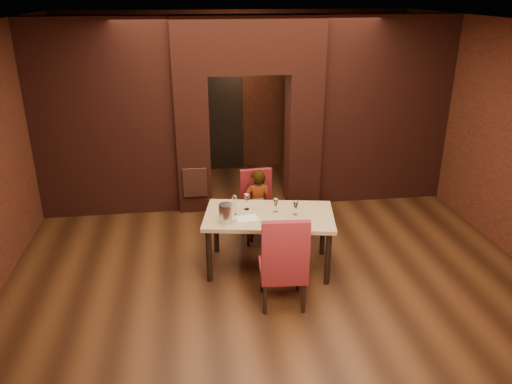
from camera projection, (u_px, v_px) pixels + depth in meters
floor at (267, 258)px, 7.15m from camera, size 8.00×8.00×0.00m
ceiling at (269, 23)px, 5.93m from camera, size 7.00×8.00×0.04m
wall_back at (236, 92)px, 10.21m from camera, size 7.00×0.04×3.20m
wall_front at (378, 360)px, 2.88m from camera, size 7.00×0.04×3.20m
pillar_left at (193, 143)px, 8.42m from camera, size 0.55×0.55×2.30m
pillar_right at (303, 139)px, 8.67m from camera, size 0.55×0.55×2.30m
lintel at (248, 44)px, 7.94m from camera, size 2.45×0.55×0.90m
wing_wall_left at (104, 120)px, 8.07m from camera, size 2.28×0.35×3.20m
wing_wall_right at (383, 111)px, 8.68m from camera, size 2.28×0.35×3.20m
vent_panel at (195, 183)px, 8.38m from camera, size 0.40×0.03×0.50m
rear_door at (218, 120)px, 10.31m from camera, size 0.90×0.08×2.10m
rear_door_frame at (218, 120)px, 10.27m from camera, size 1.02×0.04×2.22m
dining_table at (269, 241)px, 6.78m from camera, size 1.85×1.25×0.80m
chair_far at (259, 207)px, 7.49m from camera, size 0.52×0.52×1.07m
chair_near at (283, 259)px, 5.93m from camera, size 0.59×0.59×1.20m
person_seated at (257, 206)px, 7.43m from camera, size 0.42×0.29×1.14m
wine_glass_a at (247, 202)px, 6.73m from camera, size 0.09×0.09×0.22m
wine_glass_b at (276, 205)px, 6.66m from camera, size 0.08×0.08×0.19m
wine_glass_c at (296, 208)px, 6.59m from camera, size 0.08×0.08×0.19m
tasting_sheet at (247, 218)px, 6.50m from camera, size 0.30×0.24×0.00m
wine_bucket at (226, 213)px, 6.37m from camera, size 0.20×0.20×0.24m
water_bottle at (235, 205)px, 6.59m from camera, size 0.06×0.06×0.27m
potted_plant at (301, 224)px, 7.73m from camera, size 0.45×0.44×0.38m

